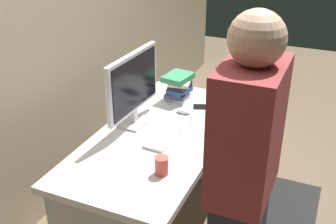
% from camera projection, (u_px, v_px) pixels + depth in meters
% --- Properties ---
extents(desk, '(1.47, 0.71, 0.75)m').
position_uv_depth(desk, '(161.00, 165.00, 2.58)').
color(desk, white).
rests_on(desk, ground).
extents(office_chair, '(0.52, 0.52, 0.94)m').
position_uv_depth(office_chair, '(265.00, 207.00, 2.36)').
color(office_chair, black).
rests_on(office_chair, ground).
extents(person_at_desk, '(0.40, 0.24, 1.64)m').
position_uv_depth(person_at_desk, '(242.00, 192.00, 1.82)').
color(person_at_desk, '#262838').
rests_on(person_at_desk, ground).
extents(monitor, '(0.54, 0.15, 0.46)m').
position_uv_depth(monitor, '(133.00, 86.00, 2.47)').
color(monitor, silver).
rests_on(monitor, desk).
extents(keyboard, '(0.44, 0.15, 0.02)m').
position_uv_depth(keyboard, '(169.00, 132.00, 2.47)').
color(keyboard, white).
rests_on(keyboard, desk).
extents(mouse, '(0.06, 0.10, 0.03)m').
position_uv_depth(mouse, '(184.00, 111.00, 2.71)').
color(mouse, white).
rests_on(mouse, desk).
extents(cup_near_keyboard, '(0.07, 0.07, 0.10)m').
position_uv_depth(cup_near_keyboard, '(162.00, 166.00, 2.09)').
color(cup_near_keyboard, '#D84C3F').
rests_on(cup_near_keyboard, desk).
extents(book_stack, '(0.23, 0.19, 0.18)m').
position_uv_depth(book_stack, '(179.00, 86.00, 2.88)').
color(book_stack, white).
rests_on(book_stack, desk).
extents(cell_phone, '(0.12, 0.16, 0.01)m').
position_uv_depth(cell_phone, '(204.00, 107.00, 2.79)').
color(cell_phone, black).
rests_on(cell_phone, desk).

